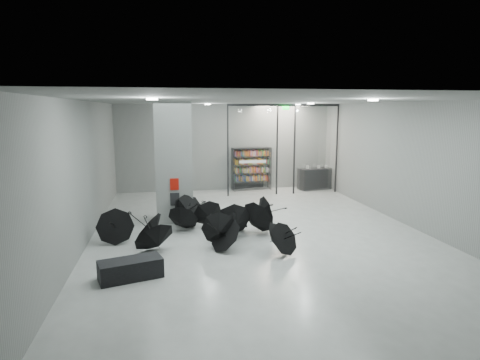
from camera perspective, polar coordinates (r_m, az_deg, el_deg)
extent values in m
plane|color=gray|center=(12.76, 2.56, -7.30)|extent=(14.00, 14.00, 0.00)
cube|color=slate|center=(12.20, 2.71, 10.96)|extent=(10.00, 14.00, 0.02)
cube|color=#5F615F|center=(19.17, -2.09, 4.55)|extent=(10.00, 0.02, 4.00)
cube|color=#5F615F|center=(5.88, 18.33, -8.05)|extent=(10.00, 0.02, 4.00)
cube|color=#5F615F|center=(12.22, -20.86, 0.92)|extent=(0.02, 14.00, 4.00)
cube|color=#5F615F|center=(14.30, 22.56, 2.02)|extent=(0.02, 14.00, 4.00)
cube|color=slate|center=(14.00, -9.28, 2.49)|extent=(1.20, 1.20, 4.00)
cube|color=#A50A07|center=(13.48, -9.14, -0.58)|extent=(0.28, 0.04, 0.38)
cube|color=black|center=(13.58, -9.09, -2.66)|extent=(0.30, 0.03, 0.42)
cube|color=#0CE533|center=(17.94, 6.40, 9.96)|extent=(0.30, 0.06, 0.15)
cube|color=silver|center=(17.87, 1.79, 4.17)|extent=(2.20, 0.02, 3.95)
cube|color=silver|center=(18.70, 10.53, 4.26)|extent=(2.00, 0.02, 3.95)
cube|color=black|center=(17.67, -1.71, 4.11)|extent=(0.06, 0.06, 4.00)
cube|color=black|center=(18.14, 5.20, 4.22)|extent=(0.06, 0.06, 4.00)
cube|color=black|center=(18.37, 7.61, 4.24)|extent=(0.06, 0.06, 4.00)
cube|color=black|center=(19.08, 13.35, 4.27)|extent=(0.06, 0.06, 4.00)
cube|color=black|center=(18.13, 6.22, 10.37)|extent=(5.00, 0.08, 0.10)
cube|color=black|center=(9.69, -15.03, -11.91)|extent=(1.49, 0.96, 0.44)
cube|color=black|center=(19.78, 10.56, 0.18)|extent=(1.78, 1.03, 1.00)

